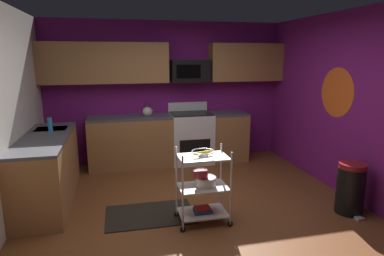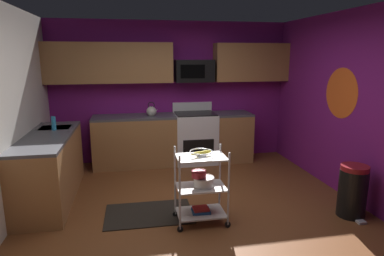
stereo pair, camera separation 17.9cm
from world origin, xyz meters
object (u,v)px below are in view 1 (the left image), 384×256
(mixing_bowl_large, at_px, (206,181))
(mixing_bowl_small, at_px, (201,174))
(trash_can, at_px, (350,188))
(rolling_cart, at_px, (203,187))
(dish_soap_bottle, at_px, (50,124))
(microwave, at_px, (190,71))
(kettle, at_px, (147,111))
(book_stack, at_px, (203,210))
(oven_range, at_px, (191,137))
(fruit_bowl, at_px, (203,152))

(mixing_bowl_large, bearing_deg, mixing_bowl_small, 177.81)
(mixing_bowl_large, distance_m, trash_can, 1.88)
(rolling_cart, height_order, dish_soap_bottle, dish_soap_bottle)
(microwave, relative_size, mixing_bowl_small, 3.85)
(trash_can, bearing_deg, kettle, 132.61)
(rolling_cart, xyz_separation_m, dish_soap_bottle, (-1.88, 1.37, 0.57))
(mixing_bowl_small, distance_m, dish_soap_bottle, 2.34)
(trash_can, bearing_deg, dish_soap_bottle, 157.55)
(microwave, height_order, book_stack, microwave)
(mixing_bowl_small, height_order, trash_can, trash_can)
(mixing_bowl_large, xyz_separation_m, book_stack, (-0.03, -0.00, -0.36))
(mixing_bowl_large, height_order, book_stack, mixing_bowl_large)
(microwave, relative_size, rolling_cart, 0.77)
(book_stack, xyz_separation_m, trash_can, (1.89, -0.19, 0.17))
(microwave, distance_m, dish_soap_bottle, 2.60)
(oven_range, distance_m, rolling_cart, 2.35)
(microwave, height_order, rolling_cart, microwave)
(oven_range, height_order, mixing_bowl_small, oven_range)
(book_stack, bearing_deg, mixing_bowl_large, 0.00)
(fruit_bowl, height_order, mixing_bowl_large, fruit_bowl)
(mixing_bowl_small, bearing_deg, fruit_bowl, -5.11)
(rolling_cart, height_order, mixing_bowl_large, rolling_cart)
(mixing_bowl_large, bearing_deg, book_stack, -180.00)
(kettle, relative_size, trash_can, 0.40)
(fruit_bowl, xyz_separation_m, kettle, (-0.41, 2.31, 0.12))
(microwave, relative_size, mixing_bowl_large, 2.78)
(mixing_bowl_small, distance_m, trash_can, 1.95)
(kettle, bearing_deg, fruit_bowl, -79.92)
(fruit_bowl, relative_size, dish_soap_bottle, 1.36)
(mixing_bowl_small, distance_m, book_stack, 0.46)
(microwave, xyz_separation_m, mixing_bowl_large, (-0.36, -2.42, -1.18))
(fruit_bowl, relative_size, book_stack, 1.20)
(rolling_cart, xyz_separation_m, mixing_bowl_small, (-0.03, 0.00, 0.16))
(fruit_bowl, height_order, book_stack, fruit_bowl)
(mixing_bowl_large, bearing_deg, kettle, 100.90)
(fruit_bowl, xyz_separation_m, dish_soap_bottle, (-1.88, 1.37, 0.14))
(mixing_bowl_large, distance_m, book_stack, 0.37)
(fruit_bowl, distance_m, book_stack, 0.72)
(oven_range, bearing_deg, microwave, 90.26)
(fruit_bowl, xyz_separation_m, book_stack, (0.00, -0.00, -0.72))
(mixing_bowl_large, height_order, trash_can, trash_can)
(oven_range, relative_size, rolling_cart, 1.20)
(rolling_cart, relative_size, fruit_bowl, 3.36)
(rolling_cart, height_order, mixing_bowl_small, rolling_cart)
(kettle, bearing_deg, dish_soap_bottle, -147.31)
(fruit_bowl, bearing_deg, mixing_bowl_small, 174.89)
(mixing_bowl_small, bearing_deg, kettle, 99.46)
(microwave, bearing_deg, oven_range, -89.74)
(mixing_bowl_small, height_order, book_stack, mixing_bowl_small)
(microwave, bearing_deg, kettle, -172.29)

